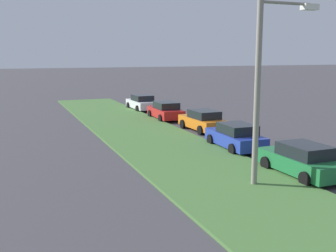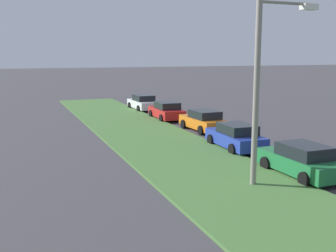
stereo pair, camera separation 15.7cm
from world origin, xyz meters
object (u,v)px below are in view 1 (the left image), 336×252
at_px(parked_car_red, 166,111).
at_px(streetlight, 265,79).
at_px(parked_car_orange, 203,121).
at_px(parked_car_blue, 236,137).
at_px(parked_car_green, 302,160).
at_px(parked_car_white, 142,103).

relative_size(parked_car_red, streetlight, 0.58).
bearing_deg(parked_car_orange, parked_car_red, 3.92).
distance_m(parked_car_blue, parked_car_orange, 5.81).
xyz_separation_m(parked_car_blue, parked_car_orange, (5.76, -0.77, 0.00)).
bearing_deg(parked_car_red, streetlight, 172.51).
bearing_deg(parked_car_green, parked_car_red, -1.31).
bearing_deg(parked_car_green, streetlight, 100.52).
height_order(parked_car_green, parked_car_orange, same).
height_order(parked_car_blue, streetlight, streetlight).
relative_size(parked_car_orange, parked_car_white, 1.00).
height_order(parked_car_orange, parked_car_red, same).
bearing_deg(parked_car_red, parked_car_orange, -172.86).
height_order(parked_car_white, streetlight, streetlight).
height_order(parked_car_green, parked_car_red, same).
relative_size(parked_car_orange, parked_car_red, 1.01).
bearing_deg(parked_car_blue, parked_car_green, -178.30).
height_order(parked_car_red, streetlight, streetlight).
xyz_separation_m(parked_car_white, streetlight, (-23.87, 2.53, 3.67)).
height_order(parked_car_blue, parked_car_orange, same).
bearing_deg(parked_car_green, parked_car_orange, -4.65).
distance_m(parked_car_blue, streetlight, 7.61).
relative_size(parked_car_white, streetlight, 0.58).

